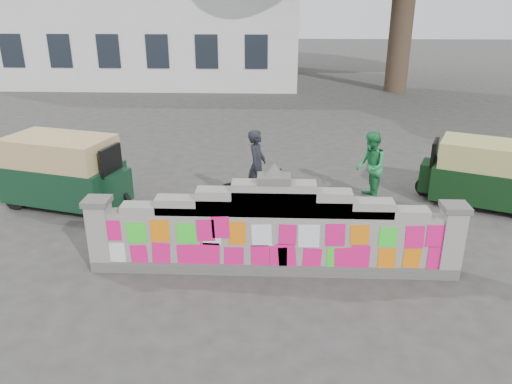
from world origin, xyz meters
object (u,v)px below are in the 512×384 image
(pedestrian, at_px, (370,167))
(cyclist_bike, at_px, (257,191))
(cyclist_rider, at_px, (257,177))
(rickshaw_right, at_px, (485,173))
(rickshaw_left, at_px, (65,171))

(pedestrian, bearing_deg, cyclist_bike, -75.42)
(cyclist_rider, distance_m, rickshaw_right, 5.21)
(cyclist_bike, bearing_deg, rickshaw_left, 100.03)
(cyclist_bike, relative_size, rickshaw_left, 0.60)
(rickshaw_left, xyz_separation_m, rickshaw_right, (9.54, 0.44, -0.07))
(rickshaw_left, height_order, rickshaw_right, rickshaw_left)
(rickshaw_right, bearing_deg, cyclist_bike, 29.77)
(cyclist_rider, height_order, rickshaw_left, rickshaw_left)
(cyclist_rider, bearing_deg, cyclist_bike, 101.57)
(cyclist_bike, relative_size, pedestrian, 1.10)
(rickshaw_left, bearing_deg, rickshaw_right, 17.58)
(rickshaw_left, bearing_deg, cyclist_bike, 13.42)
(rickshaw_right, bearing_deg, cyclist_rider, 29.77)
(cyclist_bike, xyz_separation_m, rickshaw_left, (-4.36, 0.12, 0.37))
(cyclist_bike, height_order, cyclist_rider, cyclist_rider)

